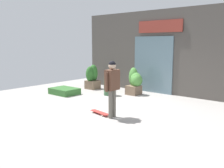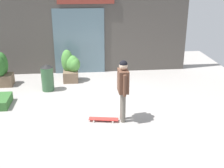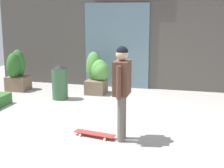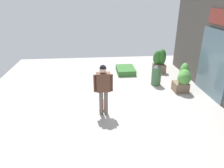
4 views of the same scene
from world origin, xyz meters
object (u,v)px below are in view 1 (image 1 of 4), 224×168
Objects in this scene: skateboarder at (112,83)px; skateboard at (100,112)px; planter_box_left at (92,77)px; trash_bin at (109,85)px; planter_box_right at (135,81)px.

skateboard is (-0.53, 0.01, -1.02)m from skateboarder.
trash_bin is (1.67, -0.66, -0.11)m from planter_box_left.
skateboarder is 3.71m from planter_box_right.
planter_box_left is 1.01× the size of planter_box_right.
trash_bin is at bearing -44.40° from skateboard.
skateboarder is 1.46× the size of planter_box_right.
skateboard is at bearing -42.37° from planter_box_left.
skateboarder reaches higher than trash_bin.
planter_box_left is 1.29× the size of trash_bin.
planter_box_right is (2.46, 0.23, 0.00)m from planter_box_left.
skateboard is 3.53m from planter_box_right.
planter_box_left is 2.47m from planter_box_right.
trash_bin reaches higher than skateboard.
skateboarder reaches higher than planter_box_left.
trash_bin is at bearing -48.21° from skateboarder.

